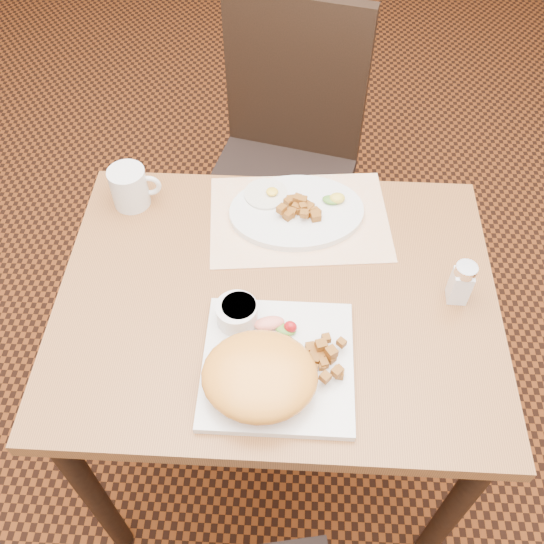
% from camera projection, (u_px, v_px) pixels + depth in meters
% --- Properties ---
extents(ground, '(8.00, 8.00, 0.00)m').
position_uv_depth(ground, '(275.00, 441.00, 1.83)').
color(ground, black).
rests_on(ground, ground).
extents(table, '(0.90, 0.70, 0.75)m').
position_uv_depth(table, '(277.00, 324.00, 1.32)').
color(table, '#975C2E').
rests_on(table, ground).
extents(chair_far, '(0.51, 0.51, 0.97)m').
position_uv_depth(chair_far, '(284.00, 151.00, 1.83)').
color(chair_far, black).
rests_on(chair_far, ground).
extents(placemat, '(0.43, 0.32, 0.00)m').
position_uv_depth(placemat, '(299.00, 218.00, 1.37)').
color(placemat, white).
rests_on(placemat, table).
extents(plate_square, '(0.28, 0.28, 0.02)m').
position_uv_depth(plate_square, '(278.00, 364.00, 1.13)').
color(plate_square, silver).
rests_on(plate_square, table).
extents(plate_oval, '(0.33, 0.26, 0.02)m').
position_uv_depth(plate_oval, '(297.00, 212.00, 1.37)').
color(plate_oval, silver).
rests_on(plate_oval, placemat).
extents(hollandaise_mound, '(0.21, 0.19, 0.08)m').
position_uv_depth(hollandaise_mound, '(259.00, 376.00, 1.07)').
color(hollandaise_mound, '#F69D30').
rests_on(hollandaise_mound, plate_square).
extents(ramekin, '(0.08, 0.08, 0.04)m').
position_uv_depth(ramekin, '(237.00, 313.00, 1.16)').
color(ramekin, silver).
rests_on(ramekin, plate_square).
extents(garnish_sq, '(0.09, 0.05, 0.03)m').
position_uv_depth(garnish_sq, '(278.00, 325.00, 1.16)').
color(garnish_sq, '#387223').
rests_on(garnish_sq, plate_square).
extents(fried_egg, '(0.10, 0.10, 0.02)m').
position_uv_depth(fried_egg, '(267.00, 194.00, 1.39)').
color(fried_egg, white).
rests_on(fried_egg, plate_oval).
extents(garnish_ov, '(0.06, 0.04, 0.02)m').
position_uv_depth(garnish_ov, '(335.00, 199.00, 1.37)').
color(garnish_ov, '#387223').
rests_on(garnish_ov, plate_oval).
extents(salt_shaker, '(0.04, 0.04, 0.10)m').
position_uv_depth(salt_shaker, '(461.00, 282.00, 1.19)').
color(salt_shaker, white).
rests_on(salt_shaker, table).
extents(coffee_mug, '(0.12, 0.08, 0.10)m').
position_uv_depth(coffee_mug, '(130.00, 187.00, 1.37)').
color(coffee_mug, silver).
rests_on(coffee_mug, table).
extents(home_fries_sq, '(0.10, 0.10, 0.03)m').
position_uv_depth(home_fries_sq, '(321.00, 358.00, 1.11)').
color(home_fries_sq, '#995918').
rests_on(home_fries_sq, plate_square).
extents(home_fries_ov, '(0.10, 0.07, 0.03)m').
position_uv_depth(home_fries_ov, '(301.00, 208.00, 1.35)').
color(home_fries_ov, '#995918').
rests_on(home_fries_ov, plate_oval).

